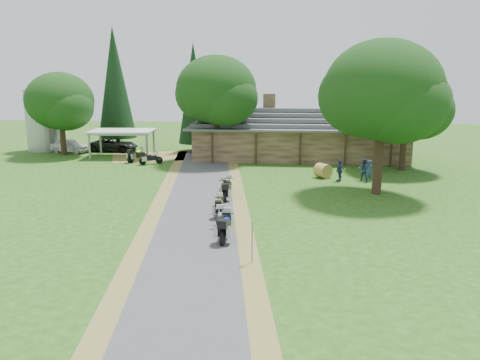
# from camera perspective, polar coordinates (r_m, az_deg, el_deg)

# --- Properties ---
(ground) EXTENTS (120.00, 120.00, 0.00)m
(ground) POSITION_cam_1_polar(r_m,az_deg,el_deg) (24.24, -5.63, -6.43)
(ground) COLOR #244814
(ground) RESTS_ON ground
(driveway) EXTENTS (51.95, 51.95, 0.00)m
(driveway) POSITION_cam_1_polar(r_m,az_deg,el_deg) (28.07, -5.10, -3.77)
(driveway) COLOR #434446
(driveway) RESTS_ON ground
(lodge) EXTENTS (21.40, 9.40, 4.90)m
(lodge) POSITION_cam_1_polar(r_m,az_deg,el_deg) (46.84, 7.20, 5.77)
(lodge) COLOR #4F3928
(lodge) RESTS_ON ground
(silo) EXTENTS (3.61, 3.61, 7.05)m
(silo) POSITION_cam_1_polar(r_m,az_deg,el_deg) (54.94, -22.94, 6.99)
(silo) COLOR gray
(silo) RESTS_ON ground
(carport) EXTENTS (6.46, 4.59, 2.66)m
(carport) POSITION_cam_1_polar(r_m,az_deg,el_deg) (48.22, -14.10, 4.34)
(carport) COLOR silver
(carport) RESTS_ON ground
(car_white_sedan) EXTENTS (3.84, 6.00, 1.86)m
(car_white_sedan) POSITION_cam_1_polar(r_m,az_deg,el_deg) (52.71, -20.02, 4.19)
(car_white_sedan) COLOR white
(car_white_sedan) RESTS_ON ground
(car_dark_suv) EXTENTS (2.60, 5.66, 2.13)m
(car_dark_suv) POSITION_cam_1_polar(r_m,az_deg,el_deg) (52.00, -15.19, 4.55)
(car_dark_suv) COLOR black
(car_dark_suv) RESTS_ON ground
(motorcycle_row_a) EXTENTS (0.79, 2.13, 1.44)m
(motorcycle_row_a) POSITION_cam_1_polar(r_m,az_deg,el_deg) (22.95, -1.78, -5.58)
(motorcycle_row_a) COLOR #132897
(motorcycle_row_a) RESTS_ON ground
(motorcycle_row_b) EXTENTS (1.30, 1.95, 1.27)m
(motorcycle_row_b) POSITION_cam_1_polar(r_m,az_deg,el_deg) (24.21, -2.17, -4.82)
(motorcycle_row_b) COLOR #9D9FA5
(motorcycle_row_b) RESTS_ON ground
(motorcycle_row_c) EXTENTS (0.69, 1.83, 1.23)m
(motorcycle_row_c) POSITION_cam_1_polar(r_m,az_deg,el_deg) (26.82, -2.52, -3.14)
(motorcycle_row_c) COLOR #EEC500
(motorcycle_row_c) RESTS_ON ground
(motorcycle_row_d) EXTENTS (1.04, 2.09, 1.37)m
(motorcycle_row_d) POSITION_cam_1_polar(r_m,az_deg,el_deg) (30.48, -1.96, -1.09)
(motorcycle_row_d) COLOR #BC5D18
(motorcycle_row_d) RESTS_ON ground
(motorcycle_row_e) EXTENTS (0.67, 1.81, 1.22)m
(motorcycle_row_e) POSITION_cam_1_polar(r_m,az_deg,el_deg) (31.76, -1.45, -0.67)
(motorcycle_row_e) COLOR black
(motorcycle_row_e) RESTS_ON ground
(motorcycle_carport_a) EXTENTS (1.61, 2.11, 1.40)m
(motorcycle_carport_a) POSITION_cam_1_polar(r_m,az_deg,el_deg) (45.14, -12.45, 3.08)
(motorcycle_carport_a) COLOR yellow
(motorcycle_carport_a) RESTS_ON ground
(motorcycle_carport_b) EXTENTS (1.99, 1.43, 1.31)m
(motorcycle_carport_b) POSITION_cam_1_polar(r_m,az_deg,el_deg) (43.49, -10.82, 2.75)
(motorcycle_carport_b) COLOR slate
(motorcycle_carport_b) RESTS_ON ground
(person_a) EXTENTS (0.67, 0.59, 1.97)m
(person_a) POSITION_cam_1_polar(r_m,az_deg,el_deg) (36.84, 15.43, 1.31)
(person_a) COLOR navy
(person_a) RESTS_ON ground
(person_b) EXTENTS (0.67, 0.58, 1.98)m
(person_b) POSITION_cam_1_polar(r_m,az_deg,el_deg) (37.27, 14.85, 1.48)
(person_b) COLOR navy
(person_b) RESTS_ON ground
(person_c) EXTENTS (0.66, 0.69, 1.98)m
(person_c) POSITION_cam_1_polar(r_m,az_deg,el_deg) (36.47, 12.09, 1.38)
(person_c) COLOR navy
(person_c) RESTS_ON ground
(hay_bale) EXTENTS (1.53, 1.51, 1.13)m
(hay_bale) POSITION_cam_1_polar(r_m,az_deg,el_deg) (37.57, 10.08, 1.13)
(hay_bale) COLOR olive
(hay_bale) RESTS_ON ground
(sign_post) EXTENTS (0.34, 0.06, 1.90)m
(sign_post) POSITION_cam_1_polar(r_m,az_deg,el_deg) (20.06, 1.49, -7.58)
(sign_post) COLOR gray
(sign_post) RESTS_ON ground
(oak_lodge_left) EXTENTS (7.33, 7.33, 10.79)m
(oak_lodge_left) POSITION_cam_1_polar(r_m,az_deg,el_deg) (43.49, -2.89, 9.24)
(oak_lodge_left) COLOR black
(oak_lodge_left) RESTS_ON ground
(oak_lodge_right) EXTENTS (7.16, 7.16, 9.35)m
(oak_lodge_right) POSITION_cam_1_polar(r_m,az_deg,el_deg) (41.84, 19.53, 7.43)
(oak_lodge_right) COLOR black
(oak_lodge_right) RESTS_ON ground
(oak_driveway) EXTENTS (7.76, 7.76, 11.28)m
(oak_driveway) POSITION_cam_1_polar(r_m,az_deg,el_deg) (32.51, 16.85, 8.08)
(oak_driveway) COLOR black
(oak_driveway) RESTS_ON ground
(oak_silo) EXTENTS (6.72, 6.72, 8.84)m
(oak_silo) POSITION_cam_1_polar(r_m,az_deg,el_deg) (50.85, -21.01, 7.80)
(oak_silo) COLOR black
(oak_silo) RESTS_ON ground
(cedar_near) EXTENTS (3.43, 3.43, 11.36)m
(cedar_near) POSITION_cam_1_polar(r_m,az_deg,el_deg) (50.18, -5.63, 9.95)
(cedar_near) COLOR black
(cedar_near) RESTS_ON ground
(cedar_far) EXTENTS (4.21, 4.21, 13.26)m
(cedar_far) POSITION_cam_1_polar(r_m,az_deg,el_deg) (54.71, -14.96, 10.79)
(cedar_far) COLOR black
(cedar_far) RESTS_ON ground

